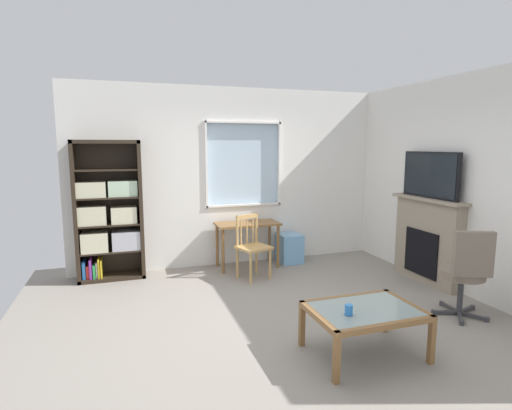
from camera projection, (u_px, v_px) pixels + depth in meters
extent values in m
cube|color=gray|center=(284.00, 318.00, 4.43)|extent=(5.88, 5.54, 0.02)
cube|color=white|center=(230.00, 234.00, 6.49)|extent=(4.88, 0.12, 0.92)
cube|color=white|center=(229.00, 104.00, 6.20)|extent=(4.88, 0.12, 0.52)
cube|color=white|center=(136.00, 166.00, 5.89)|extent=(2.05, 0.12, 1.33)
cube|color=white|center=(322.00, 163.00, 6.84)|extent=(1.63, 0.12, 1.33)
cube|color=silver|center=(242.00, 164.00, 6.41)|extent=(1.20, 0.02, 1.33)
cube|color=white|center=(244.00, 205.00, 6.43)|extent=(1.26, 0.06, 0.03)
cube|color=white|center=(243.00, 122.00, 6.24)|extent=(1.26, 0.06, 0.03)
cube|color=white|center=(206.00, 165.00, 6.15)|extent=(0.03, 0.06, 1.33)
cube|color=white|center=(279.00, 164.00, 6.53)|extent=(0.03, 0.06, 1.33)
cube|color=white|center=(471.00, 186.00, 5.01)|extent=(0.12, 4.74, 2.77)
cube|color=#2D2319|center=(76.00, 212.00, 5.49)|extent=(0.05, 0.38, 1.95)
cube|color=#2D2319|center=(141.00, 209.00, 5.75)|extent=(0.05, 0.38, 1.95)
cube|color=#2D2319|center=(105.00, 142.00, 5.48)|extent=(0.90, 0.38, 0.05)
cube|color=#2D2319|center=(113.00, 276.00, 5.76)|extent=(0.90, 0.38, 0.05)
cube|color=#2D2319|center=(110.00, 209.00, 5.79)|extent=(0.90, 0.02, 1.95)
cube|color=#2D2319|center=(111.00, 250.00, 5.70)|extent=(0.85, 0.36, 0.02)
cube|color=#2D2319|center=(110.00, 224.00, 5.65)|extent=(0.85, 0.36, 0.02)
cube|color=#2D2319|center=(108.00, 197.00, 5.59)|extent=(0.85, 0.36, 0.02)
cube|color=#2D2319|center=(107.00, 170.00, 5.54)|extent=(0.85, 0.36, 0.02)
cube|color=beige|center=(95.00, 241.00, 5.61)|extent=(0.35, 0.33, 0.27)
cube|color=#B2B2BC|center=(126.00, 240.00, 5.74)|extent=(0.38, 0.33, 0.26)
cube|color=beige|center=(93.00, 215.00, 5.55)|extent=(0.36, 0.30, 0.26)
cube|color=beige|center=(124.00, 214.00, 5.68)|extent=(0.34, 0.30, 0.23)
cube|color=beige|center=(91.00, 189.00, 5.50)|extent=(0.38, 0.31, 0.21)
cube|color=#B7D6B2|center=(123.00, 188.00, 5.63)|extent=(0.38, 0.28, 0.22)
cube|color=#286BB2|center=(84.00, 269.00, 5.60)|extent=(0.04, 0.24, 0.25)
cube|color=red|center=(88.00, 271.00, 5.62)|extent=(0.04, 0.23, 0.18)
cube|color=purple|center=(91.00, 267.00, 5.63)|extent=(0.03, 0.26, 0.28)
cube|color=green|center=(95.00, 270.00, 5.65)|extent=(0.03, 0.26, 0.19)
cube|color=white|center=(97.00, 269.00, 5.66)|extent=(0.02, 0.22, 0.22)
cube|color=yellow|center=(99.00, 267.00, 5.66)|extent=(0.02, 0.27, 0.28)
cube|color=yellow|center=(102.00, 267.00, 5.67)|extent=(0.02, 0.28, 0.25)
cube|color=brown|center=(247.00, 224.00, 6.19)|extent=(0.97, 0.48, 0.03)
cylinder|color=brown|center=(223.00, 251.00, 5.93)|extent=(0.04, 0.04, 0.67)
cylinder|color=brown|center=(278.00, 247.00, 6.20)|extent=(0.04, 0.04, 0.67)
cylinder|color=brown|center=(217.00, 245.00, 6.28)|extent=(0.04, 0.04, 0.67)
cylinder|color=brown|center=(270.00, 241.00, 6.55)|extent=(0.04, 0.04, 0.67)
cube|color=tan|center=(254.00, 248.00, 5.68)|extent=(0.53, 0.51, 0.04)
cylinder|color=tan|center=(251.00, 268.00, 5.49)|extent=(0.04, 0.04, 0.43)
cylinder|color=tan|center=(270.00, 264.00, 5.69)|extent=(0.04, 0.04, 0.43)
cylinder|color=tan|center=(237.00, 263.00, 5.74)|extent=(0.04, 0.04, 0.43)
cylinder|color=tan|center=(256.00, 259.00, 5.94)|extent=(0.04, 0.04, 0.43)
cylinder|color=tan|center=(237.00, 232.00, 5.67)|extent=(0.04, 0.04, 0.45)
cylinder|color=tan|center=(256.00, 229.00, 5.88)|extent=(0.04, 0.04, 0.45)
cube|color=tan|center=(247.00, 217.00, 5.75)|extent=(0.35, 0.15, 0.06)
cylinder|color=tan|center=(241.00, 233.00, 5.72)|extent=(0.02, 0.02, 0.35)
cylinder|color=tan|center=(247.00, 232.00, 5.78)|extent=(0.02, 0.02, 0.35)
cylinder|color=tan|center=(253.00, 231.00, 5.84)|extent=(0.02, 0.02, 0.35)
cube|color=#72ADDB|center=(289.00, 248.00, 6.53)|extent=(0.35, 0.40, 0.46)
cube|color=gray|center=(427.00, 241.00, 5.56)|extent=(0.18, 1.12, 1.13)
cube|color=black|center=(421.00, 253.00, 5.55)|extent=(0.03, 0.62, 0.62)
cube|color=gray|center=(429.00, 199.00, 5.47)|extent=(0.26, 1.22, 0.04)
cube|color=black|center=(431.00, 175.00, 5.42)|extent=(0.05, 0.99, 0.62)
cube|color=black|center=(429.00, 175.00, 5.41)|extent=(0.01, 0.94, 0.57)
cylinder|color=#7A6B5B|center=(462.00, 274.00, 4.43)|extent=(0.48, 0.48, 0.09)
cube|color=#7A6B5B|center=(473.00, 254.00, 4.17)|extent=(0.40, 0.22, 0.48)
cylinder|color=#38383D|center=(460.00, 294.00, 4.47)|extent=(0.06, 0.06, 0.42)
cube|color=#38383D|center=(446.00, 312.00, 4.51)|extent=(0.27, 0.14, 0.03)
cylinder|color=#38383D|center=(433.00, 312.00, 4.51)|extent=(0.05, 0.05, 0.05)
cube|color=#38383D|center=(460.00, 317.00, 4.37)|extent=(0.21, 0.24, 0.03)
cylinder|color=#38383D|center=(462.00, 323.00, 4.24)|extent=(0.05, 0.05, 0.05)
cube|color=#38383D|center=(473.00, 316.00, 4.41)|extent=(0.18, 0.26, 0.03)
cylinder|color=#38383D|center=(487.00, 320.00, 4.32)|extent=(0.05, 0.05, 0.05)
cube|color=#38383D|center=(466.00, 310.00, 4.57)|extent=(0.28, 0.10, 0.03)
cylinder|color=#38383D|center=(473.00, 307.00, 4.65)|extent=(0.05, 0.05, 0.05)
cube|color=#38383D|center=(450.00, 307.00, 4.63)|extent=(0.05, 0.28, 0.03)
cylinder|color=#38383D|center=(441.00, 303.00, 4.77)|extent=(0.05, 0.05, 0.05)
cube|color=#8C9E99|center=(365.00, 309.00, 3.60)|extent=(0.88, 0.60, 0.02)
cube|color=brown|center=(387.00, 326.00, 3.30)|extent=(0.98, 0.05, 0.05)
cube|color=brown|center=(346.00, 298.00, 3.90)|extent=(0.98, 0.05, 0.05)
cube|color=brown|center=(318.00, 318.00, 3.45)|extent=(0.05, 0.70, 0.05)
cube|color=brown|center=(408.00, 305.00, 3.74)|extent=(0.05, 0.70, 0.05)
cube|color=brown|center=(336.00, 360.00, 3.18)|extent=(0.05, 0.05, 0.39)
cube|color=brown|center=(432.00, 343.00, 3.47)|extent=(0.05, 0.05, 0.39)
cube|color=brown|center=(302.00, 326.00, 3.79)|extent=(0.05, 0.05, 0.39)
cube|color=brown|center=(385.00, 313.00, 4.08)|extent=(0.05, 0.05, 0.39)
cylinder|color=#337FD6|center=(349.00, 310.00, 3.45)|extent=(0.07, 0.07, 0.09)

